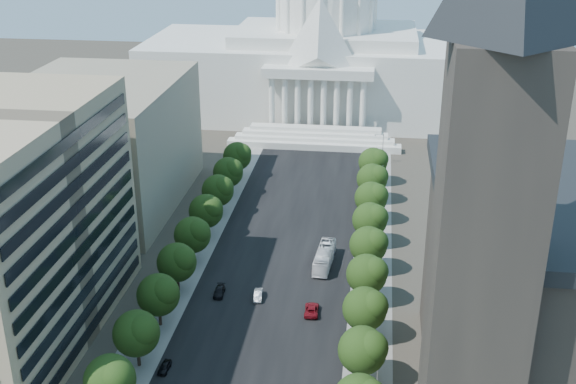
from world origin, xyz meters
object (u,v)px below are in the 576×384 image
at_px(car_dark_b, 219,292).
at_px(car_red, 312,310).
at_px(car_silver, 258,295).
at_px(city_bus, 324,257).
at_px(car_dark_a, 165,367).

bearing_deg(car_dark_b, car_red, -15.70).
distance_m(car_silver, car_dark_b, 7.61).
bearing_deg(car_red, city_bus, -94.50).
distance_m(car_red, city_bus, 18.74).
bearing_deg(car_dark_b, car_silver, -5.50).
distance_m(car_dark_a, city_bus, 44.85).
relative_size(car_dark_a, city_bus, 0.29).
xyz_separation_m(car_silver, city_bus, (11.35, 14.84, 1.09)).
relative_size(car_red, city_bus, 0.42).
height_order(car_dark_a, city_bus, city_bus).
height_order(car_silver, car_dark_b, car_silver).
bearing_deg(city_bus, car_dark_b, -138.63).
bearing_deg(car_silver, car_red, -25.51).
relative_size(car_silver, car_dark_b, 0.96).
bearing_deg(car_silver, city_bus, 47.14).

